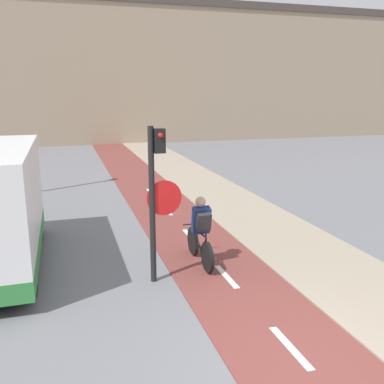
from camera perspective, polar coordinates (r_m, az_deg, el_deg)
The scene contains 5 objects.
ground_plane at distance 6.30m, azimuth 15.39°, elevation -21.89°, with size 120.00×120.00×0.00m, color slate.
bike_lane at distance 6.30m, azimuth 15.37°, elevation -21.79°, with size 2.04×60.00×0.02m.
building_row_background at distance 32.33m, azimuth -12.11°, elevation 15.32°, with size 60.00×5.20×9.70m.
traffic_light_pole at distance 7.90m, azimuth -4.77°, elevation 0.62°, with size 0.67×0.25×2.98m.
cyclist_near at distance 8.97m, azimuth 1.17°, elevation -5.40°, with size 0.46×1.64×1.47m.
Camera 1 is at (-2.92, -4.28, 3.59)m, focal length 40.00 mm.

